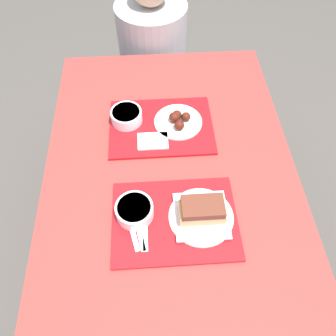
{
  "coord_description": "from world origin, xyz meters",
  "views": [
    {
      "loc": [
        -0.05,
        -0.64,
        1.78
      ],
      "look_at": [
        -0.01,
        0.03,
        0.81
      ],
      "focal_mm": 35.0,
      "sensor_mm": 36.0,
      "label": 1
    }
  ],
  "objects_px": {
    "tray_near": "(175,220)",
    "bowl_coleslaw_far": "(126,116)",
    "brisket_sandwich_plate": "(202,213)",
    "bowl_coleslaw_near": "(134,210)",
    "tray_far": "(161,127)",
    "wings_plate_far": "(178,120)",
    "person_seated_across": "(152,41)"
  },
  "relations": [
    {
      "from": "tray_near",
      "to": "person_seated_across",
      "type": "bearing_deg",
      "value": 91.99
    },
    {
      "from": "tray_near",
      "to": "wings_plate_far",
      "type": "distance_m",
      "value": 0.44
    },
    {
      "from": "tray_far",
      "to": "brisket_sandwich_plate",
      "type": "bearing_deg",
      "value": -75.15
    },
    {
      "from": "bowl_coleslaw_far",
      "to": "wings_plate_far",
      "type": "xyz_separation_m",
      "value": [
        0.21,
        -0.03,
        -0.01
      ]
    },
    {
      "from": "bowl_coleslaw_near",
      "to": "wings_plate_far",
      "type": "xyz_separation_m",
      "value": [
        0.18,
        0.4,
        -0.01
      ]
    },
    {
      "from": "bowl_coleslaw_near",
      "to": "tray_far",
      "type": "bearing_deg",
      "value": 74.48
    },
    {
      "from": "brisket_sandwich_plate",
      "to": "bowl_coleslaw_near",
      "type": "bearing_deg",
      "value": 173.28
    },
    {
      "from": "tray_near",
      "to": "tray_far",
      "type": "distance_m",
      "value": 0.42
    },
    {
      "from": "tray_near",
      "to": "bowl_coleslaw_near",
      "type": "distance_m",
      "value": 0.14
    },
    {
      "from": "tray_near",
      "to": "bowl_coleslaw_near",
      "type": "xyz_separation_m",
      "value": [
        -0.13,
        0.03,
        0.03
      ]
    },
    {
      "from": "tray_far",
      "to": "brisket_sandwich_plate",
      "type": "distance_m",
      "value": 0.44
    },
    {
      "from": "bowl_coleslaw_near",
      "to": "bowl_coleslaw_far",
      "type": "bearing_deg",
      "value": 93.96
    },
    {
      "from": "tray_near",
      "to": "tray_far",
      "type": "bearing_deg",
      "value": 93.41
    },
    {
      "from": "brisket_sandwich_plate",
      "to": "person_seated_across",
      "type": "xyz_separation_m",
      "value": [
        -0.13,
        1.13,
        -0.12
      ]
    },
    {
      "from": "tray_near",
      "to": "person_seated_across",
      "type": "distance_m",
      "value": 1.13
    },
    {
      "from": "bowl_coleslaw_near",
      "to": "person_seated_across",
      "type": "bearing_deg",
      "value": 85.05
    },
    {
      "from": "tray_near",
      "to": "bowl_coleslaw_far",
      "type": "height_order",
      "value": "bowl_coleslaw_far"
    },
    {
      "from": "bowl_coleslaw_far",
      "to": "brisket_sandwich_plate",
      "type": "bearing_deg",
      "value": -61.32
    },
    {
      "from": "tray_far",
      "to": "brisket_sandwich_plate",
      "type": "relative_size",
      "value": 1.92
    },
    {
      "from": "tray_far",
      "to": "person_seated_across",
      "type": "xyz_separation_m",
      "value": [
        -0.01,
        0.71,
        -0.08
      ]
    },
    {
      "from": "wings_plate_far",
      "to": "person_seated_across",
      "type": "relative_size",
      "value": 0.3
    },
    {
      "from": "bowl_coleslaw_near",
      "to": "person_seated_across",
      "type": "relative_size",
      "value": 0.19
    },
    {
      "from": "tray_far",
      "to": "wings_plate_far",
      "type": "relative_size",
      "value": 2.14
    },
    {
      "from": "brisket_sandwich_plate",
      "to": "tray_near",
      "type": "bearing_deg",
      "value": -178.59
    },
    {
      "from": "tray_near",
      "to": "bowl_coleslaw_far",
      "type": "bearing_deg",
      "value": 109.66
    },
    {
      "from": "bowl_coleslaw_far",
      "to": "person_seated_across",
      "type": "bearing_deg",
      "value": 79.39
    },
    {
      "from": "tray_far",
      "to": "brisket_sandwich_plate",
      "type": "height_order",
      "value": "brisket_sandwich_plate"
    },
    {
      "from": "tray_far",
      "to": "tray_near",
      "type": "bearing_deg",
      "value": -86.59
    },
    {
      "from": "bowl_coleslaw_near",
      "to": "brisket_sandwich_plate",
      "type": "relative_size",
      "value": 0.58
    },
    {
      "from": "brisket_sandwich_plate",
      "to": "bowl_coleslaw_far",
      "type": "relative_size",
      "value": 1.73
    },
    {
      "from": "tray_far",
      "to": "bowl_coleslaw_far",
      "type": "bearing_deg",
      "value": 164.72
    },
    {
      "from": "tray_far",
      "to": "person_seated_across",
      "type": "height_order",
      "value": "person_seated_across"
    }
  ]
}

